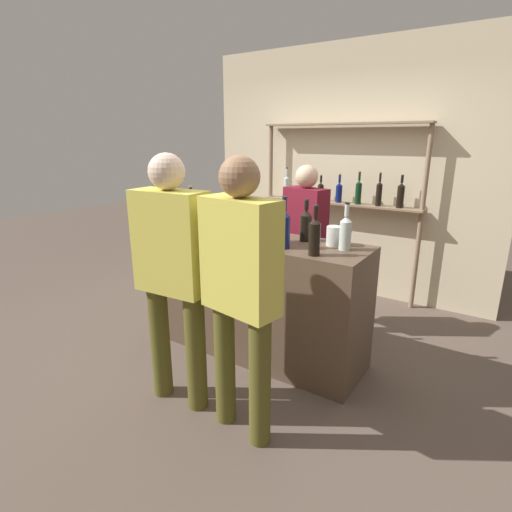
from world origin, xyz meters
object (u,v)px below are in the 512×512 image
(ice_bucket, at_px, (267,229))
(customer_center, at_px, (173,267))
(wine_glass, at_px, (233,224))
(server_behind_counter, at_px, (305,235))
(cork_jar, at_px, (334,236))
(counter_bottle_3, at_px, (345,232))
(counter_bottle_2, at_px, (192,210))
(counter_bottle_0, at_px, (315,236))
(counter_bottle_4, at_px, (306,225))
(customer_right, at_px, (241,283))
(counter_bottle_5, at_px, (284,229))
(counter_bottle_1, at_px, (241,216))

(ice_bucket, height_order, customer_center, customer_center)
(wine_glass, relative_size, server_behind_counter, 0.10)
(cork_jar, bearing_deg, ice_bucket, -152.51)
(counter_bottle_3, relative_size, ice_bucket, 1.52)
(counter_bottle_2, bearing_deg, counter_bottle_3, -1.54)
(counter_bottle_0, xyz_separation_m, counter_bottle_2, (-1.38, 0.29, 0.00))
(counter_bottle_2, distance_m, wine_glass, 0.69)
(counter_bottle_2, distance_m, counter_bottle_4, 1.15)
(customer_center, relative_size, server_behind_counter, 1.09)
(wine_glass, height_order, ice_bucket, ice_bucket)
(customer_right, bearing_deg, wine_glass, 47.96)
(counter_bottle_0, distance_m, cork_jar, 0.33)
(counter_bottle_3, relative_size, wine_glass, 2.13)
(counter_bottle_4, height_order, customer_right, customer_right)
(ice_bucket, bearing_deg, counter_bottle_5, -14.33)
(customer_center, bearing_deg, counter_bottle_4, -28.45)
(counter_bottle_0, xyz_separation_m, server_behind_counter, (-0.50, 0.86, -0.23))
(counter_bottle_2, xyz_separation_m, customer_right, (1.25, -0.97, -0.16))
(counter_bottle_4, distance_m, customer_center, 1.11)
(counter_bottle_2, height_order, customer_right, customer_right)
(cork_jar, bearing_deg, customer_center, -124.59)
(counter_bottle_0, xyz_separation_m, counter_bottle_3, (0.12, 0.25, -0.01))
(server_behind_counter, xyz_separation_m, customer_right, (0.37, -1.54, 0.08))
(counter_bottle_1, relative_size, counter_bottle_4, 1.05)
(customer_right, bearing_deg, counter_bottle_1, 44.42)
(counter_bottle_1, relative_size, cork_jar, 2.37)
(counter_bottle_2, bearing_deg, server_behind_counter, 32.70)
(counter_bottle_2, distance_m, customer_center, 1.21)
(counter_bottle_3, distance_m, ice_bucket, 0.58)
(wine_glass, xyz_separation_m, ice_bucket, (0.29, 0.03, -0.01))
(counter_bottle_1, relative_size, customer_right, 0.20)
(cork_jar, xyz_separation_m, customer_right, (-0.14, -1.01, -0.09))
(wine_glass, bearing_deg, counter_bottle_4, 28.60)
(counter_bottle_3, height_order, ice_bucket, counter_bottle_3)
(counter_bottle_2, height_order, cork_jar, counter_bottle_2)
(ice_bucket, bearing_deg, counter_bottle_1, 150.59)
(counter_bottle_5, bearing_deg, customer_center, -119.81)
(counter_bottle_1, bearing_deg, counter_bottle_4, 0.81)
(customer_center, xyz_separation_m, server_behind_counter, (0.18, 1.53, -0.08))
(ice_bucket, height_order, cork_jar, ice_bucket)
(counter_bottle_3, relative_size, counter_bottle_5, 0.91)
(ice_bucket, bearing_deg, wine_glass, -173.63)
(counter_bottle_2, height_order, wine_glass, counter_bottle_2)
(counter_bottle_2, bearing_deg, counter_bottle_4, 1.93)
(cork_jar, relative_size, customer_center, 0.09)
(counter_bottle_1, bearing_deg, ice_bucket, -29.41)
(counter_bottle_1, distance_m, counter_bottle_5, 0.64)
(counter_bottle_3, distance_m, cork_jar, 0.15)
(counter_bottle_4, xyz_separation_m, customer_center, (-0.45, -1.00, -0.15))
(counter_bottle_2, xyz_separation_m, ice_bucket, (0.95, -0.20, -0.03))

